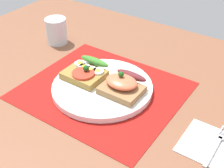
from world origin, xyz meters
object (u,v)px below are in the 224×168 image
at_px(napkin, 214,146).
at_px(drinking_glass, 56,31).
at_px(plate, 102,87).
at_px(sandwich_egg_tomato, 86,72).
at_px(fork, 217,144).
at_px(sandwich_salmon, 123,84).

distance_m(napkin, drinking_glass, 0.60).
distance_m(plate, drinking_glass, 0.31).
bearing_deg(plate, sandwich_egg_tomato, 172.20).
relative_size(plate, sandwich_egg_tomato, 2.51).
bearing_deg(sandwich_egg_tomato, fork, -5.11).
xyz_separation_m(sandwich_egg_tomato, napkin, (0.36, -0.04, -0.03)).
xyz_separation_m(sandwich_salmon, fork, (0.25, -0.03, -0.03)).
height_order(sandwich_salmon, fork, sandwich_salmon).
distance_m(napkin, fork, 0.01).
bearing_deg(plate, napkin, -5.38).
relative_size(sandwich_salmon, drinking_glass, 1.22).
height_order(sandwich_egg_tomato, sandwich_salmon, sandwich_salmon).
bearing_deg(sandwich_salmon, sandwich_egg_tomato, -179.09).
height_order(sandwich_salmon, napkin, sandwich_salmon).
relative_size(sandwich_salmon, napkin, 0.76).
xyz_separation_m(plate, fork, (0.31, -0.02, -0.00)).
xyz_separation_m(plate, sandwich_salmon, (0.06, 0.01, 0.03)).
height_order(fork, drinking_glass, drinking_glass).
xyz_separation_m(plate, sandwich_egg_tomato, (-0.06, 0.01, 0.02)).
bearing_deg(plate, drinking_glass, 154.43).
distance_m(plate, fork, 0.31).
distance_m(plate, napkin, 0.30).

